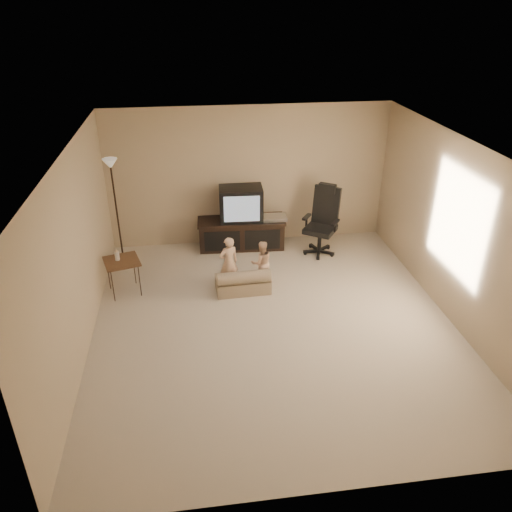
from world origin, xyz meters
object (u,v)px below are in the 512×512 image
at_px(tv_stand, 242,223).
at_px(toddler_left, 229,262).
at_px(side_table, 121,262).
at_px(toddler_right, 262,263).
at_px(office_chair, 322,229).
at_px(child_sofa, 243,282).
at_px(floor_lamp, 113,188).

relative_size(tv_stand, toddler_left, 1.89).
xyz_separation_m(side_table, toddler_right, (2.15, -0.00, -0.17)).
distance_m(office_chair, child_sofa, 1.95).
xyz_separation_m(office_chair, toddler_right, (-1.22, -0.94, -0.08)).
distance_m(child_sofa, toddler_right, 0.44).
height_order(office_chair, toddler_left, office_chair).
height_order(office_chair, child_sofa, office_chair).
relative_size(side_table, toddler_right, 1.03).
relative_size(tv_stand, side_table, 2.14).
height_order(side_table, child_sofa, side_table).
distance_m(office_chair, toddler_right, 1.54).
xyz_separation_m(tv_stand, floor_lamp, (-2.13, -0.20, 0.84)).
relative_size(toddler_left, toddler_right, 1.17).
height_order(tv_stand, toddler_left, tv_stand).
relative_size(tv_stand, office_chair, 1.30).
xyz_separation_m(side_table, child_sofa, (1.83, -0.23, -0.37)).
distance_m(toddler_left, toddler_right, 0.53).
distance_m(side_table, toddler_left, 1.63).
bearing_deg(tv_stand, side_table, -142.87).
bearing_deg(office_chair, child_sofa, -107.73).
relative_size(side_table, toddler_left, 0.88).
bearing_deg(office_chair, toddler_left, -115.68).
bearing_deg(floor_lamp, toddler_right, -26.82).
height_order(tv_stand, office_chair, office_chair).
relative_size(floor_lamp, toddler_right, 2.47).
xyz_separation_m(side_table, toddler_left, (1.63, -0.04, -0.11)).
height_order(toddler_left, toddler_right, toddler_left).
bearing_deg(floor_lamp, office_chair, -3.63).
xyz_separation_m(side_table, floor_lamp, (-0.14, 1.16, 0.77)).
height_order(child_sofa, toddler_right, toddler_right).
distance_m(tv_stand, toddler_left, 1.44).
bearing_deg(toddler_right, side_table, -6.61).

